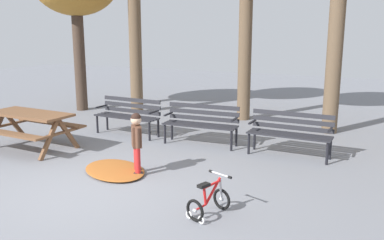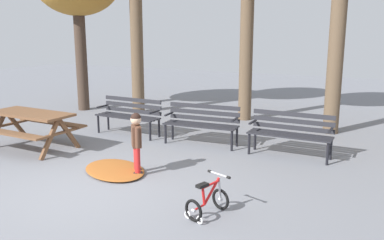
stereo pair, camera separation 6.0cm
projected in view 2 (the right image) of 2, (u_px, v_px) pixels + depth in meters
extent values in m
plane|color=slate|center=(83.00, 191.00, 6.36)|extent=(36.00, 36.00, 0.00)
cube|color=brown|center=(31.00, 114.00, 8.47)|extent=(1.83, 0.83, 0.05)
cube|color=brown|center=(9.00, 133.00, 8.06)|extent=(1.81, 0.31, 0.04)
cube|color=brown|center=(52.00, 122.00, 9.00)|extent=(1.81, 0.31, 0.04)
cube|color=brown|center=(17.00, 125.00, 9.13)|extent=(0.08, 0.57, 0.76)
cube|color=brown|center=(7.00, 125.00, 8.91)|extent=(0.12, 1.10, 0.04)
cube|color=brown|center=(50.00, 139.00, 7.97)|extent=(0.08, 0.57, 0.76)
cube|color=brown|center=(69.00, 134.00, 8.40)|extent=(0.08, 0.57, 0.76)
cube|color=brown|center=(59.00, 133.00, 8.17)|extent=(0.12, 1.10, 0.04)
cube|color=#232328|center=(132.00, 115.00, 9.79)|extent=(1.60, 0.13, 0.03)
cube|color=#232328|center=(129.00, 116.00, 9.68)|extent=(1.60, 0.13, 0.03)
cube|color=#232328|center=(126.00, 117.00, 9.58)|extent=(1.60, 0.13, 0.03)
cube|color=#232328|center=(122.00, 118.00, 9.48)|extent=(1.60, 0.13, 0.03)
cube|color=#232328|center=(133.00, 111.00, 9.80)|extent=(1.60, 0.11, 0.09)
cube|color=#232328|center=(133.00, 105.00, 9.77)|extent=(1.60, 0.11, 0.09)
cube|color=#232328|center=(132.00, 100.00, 9.74)|extent=(1.60, 0.11, 0.09)
cylinder|color=black|center=(150.00, 131.00, 9.19)|extent=(0.05, 0.05, 0.44)
cylinder|color=black|center=(159.00, 128.00, 9.50)|extent=(0.05, 0.05, 0.44)
cube|color=black|center=(154.00, 112.00, 9.26)|extent=(0.06, 0.40, 0.03)
cylinder|color=black|center=(98.00, 124.00, 9.90)|extent=(0.05, 0.05, 0.44)
cylinder|color=black|center=(108.00, 121.00, 10.21)|extent=(0.05, 0.05, 0.44)
cube|color=black|center=(103.00, 106.00, 9.97)|extent=(0.06, 0.40, 0.03)
cube|color=#232328|center=(203.00, 123.00, 8.95)|extent=(1.60, 0.18, 0.03)
cube|color=#232328|center=(201.00, 124.00, 8.84)|extent=(1.60, 0.18, 0.03)
cube|color=#232328|center=(199.00, 126.00, 8.73)|extent=(1.60, 0.18, 0.03)
cube|color=#232328|center=(197.00, 127.00, 8.62)|extent=(1.60, 0.18, 0.03)
cube|color=#232328|center=(204.00, 118.00, 8.96)|extent=(1.60, 0.16, 0.09)
cube|color=#232328|center=(204.00, 112.00, 8.93)|extent=(1.60, 0.16, 0.09)
cube|color=#232328|center=(204.00, 106.00, 8.90)|extent=(1.60, 0.16, 0.09)
cylinder|color=black|center=(232.00, 140.00, 8.40)|extent=(0.05, 0.05, 0.44)
cylinder|color=black|center=(237.00, 136.00, 8.73)|extent=(0.05, 0.05, 0.44)
cube|color=black|center=(235.00, 119.00, 8.48)|extent=(0.07, 0.40, 0.03)
cylinder|color=black|center=(166.00, 133.00, 8.97)|extent=(0.05, 0.05, 0.44)
cylinder|color=black|center=(173.00, 130.00, 9.29)|extent=(0.05, 0.05, 0.44)
cube|color=black|center=(169.00, 114.00, 9.04)|extent=(0.07, 0.40, 0.03)
cube|color=#232328|center=(292.00, 133.00, 8.10)|extent=(1.60, 0.08, 0.03)
cube|color=#232328|center=(290.00, 134.00, 7.99)|extent=(1.60, 0.08, 0.03)
cube|color=#232328|center=(289.00, 136.00, 7.89)|extent=(1.60, 0.08, 0.03)
cube|color=#232328|center=(287.00, 137.00, 7.79)|extent=(1.60, 0.08, 0.03)
cube|color=#232328|center=(292.00, 128.00, 8.11)|extent=(1.60, 0.06, 0.09)
cube|color=#232328|center=(293.00, 121.00, 8.08)|extent=(1.60, 0.06, 0.09)
cube|color=#232328|center=(293.00, 114.00, 8.06)|extent=(1.60, 0.06, 0.09)
cylinder|color=black|center=(328.00, 154.00, 7.52)|extent=(0.05, 0.05, 0.44)
cylinder|color=black|center=(331.00, 149.00, 7.83)|extent=(0.05, 0.05, 0.44)
cube|color=black|center=(331.00, 130.00, 7.59)|extent=(0.04, 0.40, 0.03)
cylinder|color=black|center=(249.00, 143.00, 8.18)|extent=(0.05, 0.05, 0.44)
cylinder|color=black|center=(255.00, 139.00, 8.50)|extent=(0.05, 0.05, 0.44)
cube|color=black|center=(253.00, 122.00, 8.26)|extent=(0.04, 0.40, 0.03)
cylinder|color=red|center=(138.00, 162.00, 6.96)|extent=(0.10, 0.10, 0.49)
cube|color=black|center=(138.00, 174.00, 7.01)|extent=(0.18, 0.17, 0.06)
cylinder|color=red|center=(137.00, 159.00, 7.12)|extent=(0.10, 0.10, 0.49)
cube|color=black|center=(137.00, 171.00, 7.17)|extent=(0.18, 0.17, 0.06)
cube|color=brown|center=(136.00, 136.00, 6.95)|extent=(0.28, 0.29, 0.36)
sphere|color=#E0B28E|center=(136.00, 120.00, 6.89)|extent=(0.18, 0.18, 0.18)
sphere|color=black|center=(136.00, 118.00, 6.88)|extent=(0.17, 0.17, 0.17)
cylinder|color=brown|center=(137.00, 138.00, 6.79)|extent=(0.07, 0.07, 0.34)
cylinder|color=brown|center=(135.00, 133.00, 7.11)|extent=(0.07, 0.07, 0.34)
torus|color=black|center=(221.00, 199.00, 5.66)|extent=(0.30, 0.13, 0.30)
cylinder|color=silver|center=(221.00, 199.00, 5.66)|extent=(0.06, 0.05, 0.04)
torus|color=black|center=(194.00, 211.00, 5.31)|extent=(0.30, 0.13, 0.30)
cylinder|color=silver|center=(194.00, 211.00, 5.31)|extent=(0.06, 0.05, 0.04)
torus|color=white|center=(188.00, 215.00, 5.40)|extent=(0.11, 0.06, 0.11)
torus|color=white|center=(200.00, 220.00, 5.25)|extent=(0.11, 0.06, 0.11)
cylinder|color=red|center=(212.00, 191.00, 5.50)|extent=(0.13, 0.30, 0.32)
cylinder|color=red|center=(203.00, 196.00, 5.40)|extent=(0.06, 0.08, 0.27)
cylinder|color=red|center=(199.00, 208.00, 5.37)|extent=(0.09, 0.20, 0.05)
cylinder|color=silver|center=(220.00, 189.00, 5.61)|extent=(0.05, 0.08, 0.32)
cylinder|color=red|center=(211.00, 184.00, 5.47)|extent=(0.13, 0.32, 0.05)
cube|color=black|center=(202.00, 185.00, 5.35)|extent=(0.14, 0.19, 0.04)
cylinder|color=silver|center=(219.00, 174.00, 5.56)|extent=(0.33, 0.13, 0.02)
cylinder|color=black|center=(210.00, 171.00, 5.67)|extent=(0.06, 0.05, 0.04)
cylinder|color=black|center=(229.00, 177.00, 5.44)|extent=(0.06, 0.05, 0.04)
ellipsoid|color=#9E5623|center=(115.00, 170.00, 7.21)|extent=(1.61, 1.45, 0.07)
cylinder|color=#423328|center=(81.00, 61.00, 12.50)|extent=(0.34, 0.34, 3.02)
cylinder|color=brown|center=(137.00, 42.00, 12.01)|extent=(0.36, 0.36, 4.12)
cylinder|color=brown|center=(246.00, 52.00, 11.05)|extent=(0.35, 0.35, 3.68)
cylinder|color=brown|center=(336.00, 49.00, 9.52)|extent=(0.36, 0.36, 3.99)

